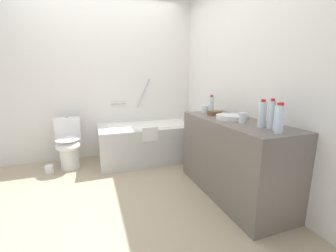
{
  "coord_description": "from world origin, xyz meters",
  "views": [
    {
      "loc": [
        -0.19,
        -2.35,
        1.26
      ],
      "look_at": [
        0.72,
        0.22,
        0.67
      ],
      "focal_mm": 23.07,
      "sensor_mm": 36.0,
      "label": 1
    }
  ],
  "objects_px": {
    "drinking_glass_1": "(205,109)",
    "amenity_basket": "(215,113)",
    "water_bottle_0": "(262,114)",
    "water_bottle_1": "(278,118)",
    "water_bottle_4": "(212,105)",
    "water_bottle_2": "(272,115)",
    "drinking_glass_0": "(210,109)",
    "drinking_glass_2": "(243,118)",
    "bathtub": "(150,140)",
    "water_bottle_3": "(280,119)",
    "sink_basin": "(230,117)",
    "sink_faucet": "(244,116)",
    "toilet_paper_roll": "(49,169)",
    "toilet": "(69,144)"
  },
  "relations": [
    {
      "from": "sink_faucet",
      "to": "water_bottle_3",
      "type": "xyz_separation_m",
      "value": [
        -0.18,
        -0.65,
        0.09
      ]
    },
    {
      "from": "bathtub",
      "to": "drinking_glass_0",
      "type": "distance_m",
      "value": 1.14
    },
    {
      "from": "water_bottle_3",
      "to": "drinking_glass_2",
      "type": "relative_size",
      "value": 2.43
    },
    {
      "from": "water_bottle_1",
      "to": "drinking_glass_1",
      "type": "distance_m",
      "value": 1.09
    },
    {
      "from": "bathtub",
      "to": "drinking_glass_1",
      "type": "bearing_deg",
      "value": -56.51
    },
    {
      "from": "drinking_glass_2",
      "to": "water_bottle_1",
      "type": "bearing_deg",
      "value": -80.13
    },
    {
      "from": "water_bottle_4",
      "to": "drinking_glass_0",
      "type": "xyz_separation_m",
      "value": [
        0.05,
        0.11,
        -0.07
      ]
    },
    {
      "from": "water_bottle_0",
      "to": "water_bottle_3",
      "type": "height_order",
      "value": "water_bottle_0"
    },
    {
      "from": "bathtub",
      "to": "amenity_basket",
      "type": "distance_m",
      "value": 1.28
    },
    {
      "from": "sink_faucet",
      "to": "water_bottle_3",
      "type": "height_order",
      "value": "water_bottle_3"
    },
    {
      "from": "water_bottle_1",
      "to": "bathtub",
      "type": "bearing_deg",
      "value": 107.66
    },
    {
      "from": "water_bottle_3",
      "to": "water_bottle_0",
      "type": "bearing_deg",
      "value": 80.5
    },
    {
      "from": "water_bottle_1",
      "to": "drinking_glass_2",
      "type": "distance_m",
      "value": 0.37
    },
    {
      "from": "toilet_paper_roll",
      "to": "sink_faucet",
      "type": "bearing_deg",
      "value": -29.32
    },
    {
      "from": "water_bottle_1",
      "to": "water_bottle_4",
      "type": "xyz_separation_m",
      "value": [
        -0.04,
        0.99,
        -0.0
      ]
    },
    {
      "from": "amenity_basket",
      "to": "sink_basin",
      "type": "bearing_deg",
      "value": -87.4
    },
    {
      "from": "drinking_glass_1",
      "to": "amenity_basket",
      "type": "bearing_deg",
      "value": -88.96
    },
    {
      "from": "water_bottle_2",
      "to": "water_bottle_3",
      "type": "height_order",
      "value": "water_bottle_2"
    },
    {
      "from": "bathtub",
      "to": "water_bottle_2",
      "type": "xyz_separation_m",
      "value": [
        0.61,
        -1.8,
        0.66
      ]
    },
    {
      "from": "sink_faucet",
      "to": "drinking_glass_1",
      "type": "bearing_deg",
      "value": 110.65
    },
    {
      "from": "amenity_basket",
      "to": "drinking_glass_0",
      "type": "bearing_deg",
      "value": 71.55
    },
    {
      "from": "water_bottle_1",
      "to": "drinking_glass_2",
      "type": "height_order",
      "value": "water_bottle_1"
    },
    {
      "from": "water_bottle_1",
      "to": "water_bottle_4",
      "type": "height_order",
      "value": "water_bottle_1"
    },
    {
      "from": "water_bottle_0",
      "to": "drinking_glass_1",
      "type": "distance_m",
      "value": 0.94
    },
    {
      "from": "bathtub",
      "to": "water_bottle_3",
      "type": "height_order",
      "value": "bathtub"
    },
    {
      "from": "water_bottle_2",
      "to": "drinking_glass_0",
      "type": "xyz_separation_m",
      "value": [
        0.0,
        1.03,
        -0.08
      ]
    },
    {
      "from": "water_bottle_0",
      "to": "water_bottle_1",
      "type": "height_order",
      "value": "water_bottle_0"
    },
    {
      "from": "water_bottle_0",
      "to": "bathtub",
      "type": "bearing_deg",
      "value": 108.55
    },
    {
      "from": "drinking_glass_0",
      "to": "sink_faucet",
      "type": "bearing_deg",
      "value": -78.61
    },
    {
      "from": "sink_faucet",
      "to": "water_bottle_2",
      "type": "xyz_separation_m",
      "value": [
        -0.11,
        -0.49,
        0.09
      ]
    },
    {
      "from": "sink_basin",
      "to": "water_bottle_0",
      "type": "relative_size",
      "value": 1.18
    },
    {
      "from": "toilet",
      "to": "water_bottle_3",
      "type": "bearing_deg",
      "value": 39.14
    },
    {
      "from": "drinking_glass_2",
      "to": "amenity_basket",
      "type": "xyz_separation_m",
      "value": [
        -0.01,
        0.5,
        -0.03
      ]
    },
    {
      "from": "bathtub",
      "to": "drinking_glass_1",
      "type": "relative_size",
      "value": 17.53
    },
    {
      "from": "sink_faucet",
      "to": "toilet_paper_roll",
      "type": "bearing_deg",
      "value": 150.68
    },
    {
      "from": "bathtub",
      "to": "water_bottle_3",
      "type": "bearing_deg",
      "value": -74.55
    },
    {
      "from": "water_bottle_2",
      "to": "drinking_glass_0",
      "type": "bearing_deg",
      "value": 89.94
    },
    {
      "from": "sink_basin",
      "to": "toilet_paper_roll",
      "type": "xyz_separation_m",
      "value": [
        -1.99,
        1.22,
        -0.81
      ]
    },
    {
      "from": "sink_basin",
      "to": "toilet",
      "type": "bearing_deg",
      "value": 142.06
    },
    {
      "from": "water_bottle_1",
      "to": "amenity_basket",
      "type": "relative_size",
      "value": 1.68
    },
    {
      "from": "water_bottle_1",
      "to": "toilet_paper_roll",
      "type": "xyz_separation_m",
      "value": [
        -2.05,
        1.79,
        -0.9
      ]
    },
    {
      "from": "drinking_glass_1",
      "to": "water_bottle_0",
      "type": "bearing_deg",
      "value": -86.56
    },
    {
      "from": "bathtub",
      "to": "water_bottle_2",
      "type": "bearing_deg",
      "value": -71.29
    },
    {
      "from": "water_bottle_2",
      "to": "drinking_glass_0",
      "type": "height_order",
      "value": "water_bottle_2"
    },
    {
      "from": "bathtub",
      "to": "toilet_paper_roll",
      "type": "height_order",
      "value": "bathtub"
    },
    {
      "from": "toilet",
      "to": "water_bottle_4",
      "type": "relative_size",
      "value": 3.15
    },
    {
      "from": "water_bottle_1",
      "to": "water_bottle_2",
      "type": "height_order",
      "value": "water_bottle_2"
    },
    {
      "from": "amenity_basket",
      "to": "toilet_paper_roll",
      "type": "height_order",
      "value": "amenity_basket"
    },
    {
      "from": "water_bottle_1",
      "to": "toilet_paper_roll",
      "type": "relative_size",
      "value": 2.13
    },
    {
      "from": "bathtub",
      "to": "toilet_paper_roll",
      "type": "xyz_separation_m",
      "value": [
        -1.45,
        -0.09,
        -0.25
      ]
    }
  ]
}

